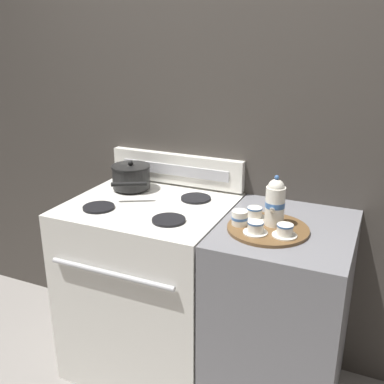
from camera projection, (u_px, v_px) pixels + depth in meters
ground_plane at (202, 373)px, 2.43m from camera, size 6.00×6.00×0.00m
wall_back at (230, 161)px, 2.37m from camera, size 6.00×0.05×2.20m
stove at (151, 286)px, 2.38m from camera, size 0.79×0.71×0.95m
control_panel at (176, 169)px, 2.47m from camera, size 0.77×0.05×0.17m
side_counter at (280, 318)px, 2.12m from camera, size 0.58×0.68×0.94m
saucepan at (131, 176)px, 2.40m from camera, size 0.28×0.32×0.15m
serving_tray at (268, 229)px, 1.93m from camera, size 0.35×0.35×0.01m
teapot at (275, 202)px, 1.92m from camera, size 0.09×0.14×0.22m
teacup_left at (285, 230)px, 1.83m from camera, size 0.10×0.10×0.05m
teacup_right at (256, 227)px, 1.86m from camera, size 0.10×0.10×0.05m
teacup_front at (255, 213)px, 2.01m from camera, size 0.10×0.10×0.05m
creamer_jug at (240, 218)px, 1.94m from camera, size 0.07×0.07×0.06m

